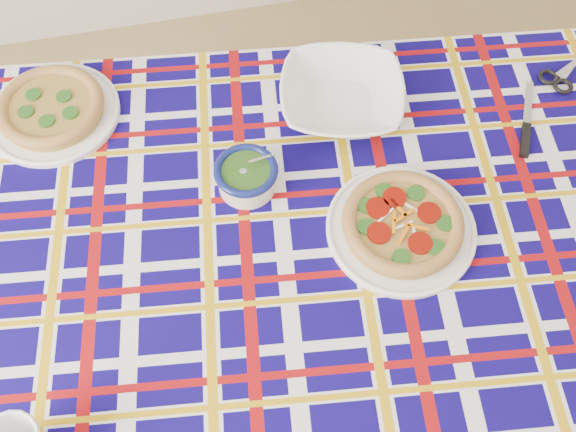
{
  "coord_description": "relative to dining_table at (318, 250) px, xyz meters",
  "views": [
    {
      "loc": [
        0.06,
        -0.12,
        1.88
      ],
      "look_at": [
        0.2,
        0.52,
        0.78
      ],
      "focal_mm": 40.0,
      "sensor_mm": 36.0,
      "label": 1
    }
  ],
  "objects": [
    {
      "name": "kitchen_scissors",
      "position": [
        0.69,
        0.31,
        0.09
      ],
      "size": [
        0.21,
        0.18,
        0.02
      ],
      "primitive_type": null,
      "rotation": [
        0.0,
        0.0,
        0.58
      ],
      "color": "silver",
      "rests_on": "tablecloth"
    },
    {
      "name": "second_focaccia_plate",
      "position": [
        -0.51,
        0.42,
        0.11
      ],
      "size": [
        0.34,
        0.34,
        0.05
      ],
      "primitive_type": null,
      "rotation": [
        0.0,
        0.0,
        -0.15
      ],
      "color": "olive",
      "rests_on": "tablecloth"
    },
    {
      "name": "pesto_bowl",
      "position": [
        -0.12,
        0.14,
        0.12
      ],
      "size": [
        0.16,
        0.16,
        0.08
      ],
      "primitive_type": null,
      "rotation": [
        0.0,
        0.0,
        -0.25
      ],
      "color": "#1A3B10",
      "rests_on": "tablecloth"
    },
    {
      "name": "tablecloth",
      "position": [
        -0.0,
        -0.0,
        0.02
      ],
      "size": [
        1.76,
        1.24,
        0.11
      ],
      "primitive_type": null,
      "rotation": [
        0.0,
        0.0,
        -0.13
      ],
      "color": "#0C0452",
      "rests_on": "dining_table"
    },
    {
      "name": "main_focaccia_plate",
      "position": [
        0.16,
        -0.03,
        0.11
      ],
      "size": [
        0.32,
        0.32,
        0.06
      ],
      "primitive_type": null,
      "rotation": [
        0.0,
        0.0,
        0.03
      ],
      "color": "olive",
      "rests_on": "tablecloth"
    },
    {
      "name": "table_knife",
      "position": [
        0.54,
        0.22,
        0.08
      ],
      "size": [
        0.12,
        0.22,
        0.01
      ],
      "primitive_type": null,
      "rotation": [
        0.0,
        0.0,
        1.11
      ],
      "color": "silver",
      "rests_on": "tablecloth"
    },
    {
      "name": "dining_table",
      "position": [
        0.0,
        0.0,
        0.0
      ],
      "size": [
        1.72,
        1.2,
        0.76
      ],
      "rotation": [
        0.0,
        0.0,
        -0.13
      ],
      "color": "brown",
      "rests_on": "floor"
    },
    {
      "name": "serving_bowl",
      "position": [
        0.12,
        0.31,
        0.11
      ],
      "size": [
        0.33,
        0.33,
        0.07
      ],
      "primitive_type": "imported",
      "rotation": [
        0.0,
        0.0,
        -0.25
      ],
      "color": "white",
      "rests_on": "tablecloth"
    }
  ]
}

